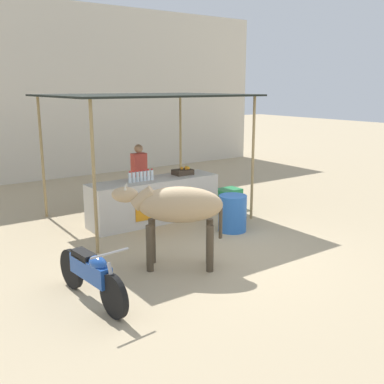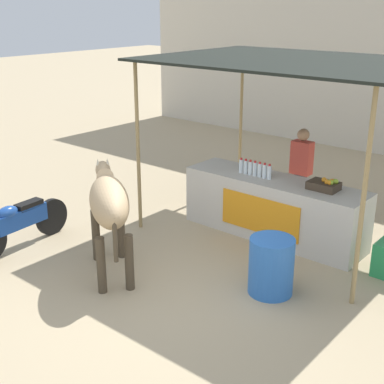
{
  "view_description": "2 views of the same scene",
  "coord_description": "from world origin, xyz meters",
  "px_view_note": "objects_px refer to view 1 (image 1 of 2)",
  "views": [
    {
      "loc": [
        -4.97,
        -6.21,
        2.96
      ],
      "look_at": [
        0.22,
        1.06,
        0.85
      ],
      "focal_mm": 42.0,
      "sensor_mm": 36.0,
      "label": 1
    },
    {
      "loc": [
        4.13,
        -4.77,
        3.6
      ],
      "look_at": [
        -0.5,
        0.76,
        1.03
      ],
      "focal_mm": 50.0,
      "sensor_mm": 36.0,
      "label": 2
    }
  ],
  "objects_px": {
    "cow": "(176,207)",
    "motorcycle_parked": "(91,273)",
    "fruit_crate": "(183,171)",
    "water_barrel": "(232,213)",
    "cooler_box": "(228,198)",
    "vendor_behind_counter": "(139,178)",
    "stall_counter": "(154,200)"
  },
  "relations": [
    {
      "from": "cow",
      "to": "motorcycle_parked",
      "type": "bearing_deg",
      "value": -167.37
    },
    {
      "from": "fruit_crate",
      "to": "cow",
      "type": "height_order",
      "value": "cow"
    },
    {
      "from": "water_barrel",
      "to": "motorcycle_parked",
      "type": "bearing_deg",
      "value": -160.47
    },
    {
      "from": "cooler_box",
      "to": "cow",
      "type": "relative_size",
      "value": 0.36
    },
    {
      "from": "motorcycle_parked",
      "to": "vendor_behind_counter",
      "type": "bearing_deg",
      "value": 52.57
    },
    {
      "from": "fruit_crate",
      "to": "motorcycle_parked",
      "type": "relative_size",
      "value": 0.24
    },
    {
      "from": "cow",
      "to": "motorcycle_parked",
      "type": "height_order",
      "value": "cow"
    },
    {
      "from": "cooler_box",
      "to": "cow",
      "type": "height_order",
      "value": "cow"
    },
    {
      "from": "fruit_crate",
      "to": "water_barrel",
      "type": "relative_size",
      "value": 0.58
    },
    {
      "from": "stall_counter",
      "to": "water_barrel",
      "type": "bearing_deg",
      "value": -58.88
    },
    {
      "from": "fruit_crate",
      "to": "motorcycle_parked",
      "type": "xyz_separation_m",
      "value": [
        -3.56,
        -2.93,
        -0.61
      ]
    },
    {
      "from": "fruit_crate",
      "to": "motorcycle_parked",
      "type": "distance_m",
      "value": 4.66
    },
    {
      "from": "cooler_box",
      "to": "water_barrel",
      "type": "xyz_separation_m",
      "value": [
        -1.12,
        -1.48,
        0.14
      ]
    },
    {
      "from": "vendor_behind_counter",
      "to": "water_barrel",
      "type": "bearing_deg",
      "value": -68.71
    },
    {
      "from": "stall_counter",
      "to": "cooler_box",
      "type": "relative_size",
      "value": 5.0
    },
    {
      "from": "stall_counter",
      "to": "motorcycle_parked",
      "type": "xyz_separation_m",
      "value": [
        -2.74,
        -2.88,
        -0.05
      ]
    },
    {
      "from": "fruit_crate",
      "to": "stall_counter",
      "type": "bearing_deg",
      "value": -176.3
    },
    {
      "from": "stall_counter",
      "to": "cow",
      "type": "xyz_separation_m",
      "value": [
        -1.08,
        -2.51,
        0.55
      ]
    },
    {
      "from": "vendor_behind_counter",
      "to": "cooler_box",
      "type": "relative_size",
      "value": 2.75
    },
    {
      "from": "vendor_behind_counter",
      "to": "water_barrel",
      "type": "distance_m",
      "value": 2.54
    },
    {
      "from": "cow",
      "to": "stall_counter",
      "type": "bearing_deg",
      "value": 66.78
    },
    {
      "from": "cooler_box",
      "to": "water_barrel",
      "type": "bearing_deg",
      "value": -127.32
    },
    {
      "from": "stall_counter",
      "to": "cooler_box",
      "type": "height_order",
      "value": "stall_counter"
    },
    {
      "from": "cooler_box",
      "to": "fruit_crate",
      "type": "bearing_deg",
      "value": 173.11
    },
    {
      "from": "cooler_box",
      "to": "cow",
      "type": "xyz_separation_m",
      "value": [
        -3.15,
        -2.41,
        0.79
      ]
    },
    {
      "from": "vendor_behind_counter",
      "to": "motorcycle_parked",
      "type": "bearing_deg",
      "value": -127.43
    },
    {
      "from": "cow",
      "to": "motorcycle_parked",
      "type": "relative_size",
      "value": 0.93
    },
    {
      "from": "water_barrel",
      "to": "motorcycle_parked",
      "type": "height_order",
      "value": "motorcycle_parked"
    },
    {
      "from": "fruit_crate",
      "to": "cooler_box",
      "type": "distance_m",
      "value": 1.49
    },
    {
      "from": "motorcycle_parked",
      "to": "stall_counter",
      "type": "bearing_deg",
      "value": 46.46
    },
    {
      "from": "motorcycle_parked",
      "to": "cow",
      "type": "bearing_deg",
      "value": 12.63
    },
    {
      "from": "stall_counter",
      "to": "water_barrel",
      "type": "xyz_separation_m",
      "value": [
        0.95,
        -1.57,
        -0.1
      ]
    }
  ]
}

